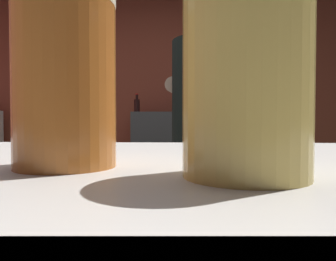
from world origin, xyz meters
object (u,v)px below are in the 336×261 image
bartender (206,145)px  knife_block (295,143)px  bottle_soy (137,105)px  mixing_bowl (113,154)px  pint_glass_near (246,71)px  chefs_knife (246,159)px  pint_glass_far (65,80)px  bottle_vinegar (186,102)px

bartender → knife_block: bartender is taller
bottle_soy → knife_block: bearing=-45.0°
mixing_bowl → pint_glass_near: (0.50, -1.81, 0.25)m
pint_glass_near → bartender: bearing=86.7°
chefs_knife → pint_glass_near: 1.79m
knife_block → pint_glass_near: bearing=-110.6°
bottle_soy → mixing_bowl: bearing=-89.6°
pint_glass_far → bottle_vinegar: (0.13, 2.96, 0.16)m
bottle_vinegar → bottle_soy: bearing=-174.0°
mixing_bowl → bottle_vinegar: bottle_vinegar is taller
mixing_bowl → bottle_soy: size_ratio=1.09×
chefs_knife → pint_glass_far: bearing=-127.1°
mixing_bowl → pint_glass_near: 1.89m
knife_block → pint_glass_far: size_ratio=2.01×
chefs_knife → bottle_vinegar: size_ratio=0.92×
bottle_vinegar → knife_block: bearing=-61.2°
mixing_bowl → bottle_soy: bearing=90.4°
pint_glass_near → bottle_soy: 2.99m
chefs_knife → pint_glass_far: (-0.49, -1.70, 0.27)m
knife_block → chefs_knife: knife_block is taller
chefs_knife → pint_glass_far: 1.79m
mixing_bowl → knife_block: bearing=-1.8°
bottle_vinegar → chefs_knife: bearing=-73.9°
pint_glass_near → pint_glass_far: (-0.14, 0.04, 0.00)m
bartender → chefs_knife: size_ratio=7.25×
knife_block → chefs_knife: 0.33m
knife_block → bottle_soy: size_ratio=1.52×
knife_block → pint_glass_near: size_ratio=2.02×
bartender → pint_glass_far: bearing=178.3°
bartender → mixing_bowl: bearing=57.7°
knife_block → pint_glass_far: (-0.80, -1.73, 0.17)m
bartender → mixing_bowl: bartender is taller
chefs_knife → bottle_soy: (-0.86, 1.21, 0.40)m
pint_glass_near → bottle_soy: (-0.50, 2.94, 0.13)m
pint_glass_near → bottle_vinegar: bottle_vinegar is taller
knife_block → bartender: bearing=-143.1°
bartender → pint_glass_near: bartender is taller
chefs_knife → bottle_vinegar: bottle_vinegar is taller
knife_block → pint_glass_far: pint_glass_far is taller
pint_glass_near → pint_glass_far: same height
chefs_knife → bottle_vinegar: (-0.36, 1.26, 0.43)m
bartender → chefs_knife: (0.28, 0.41, -0.12)m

